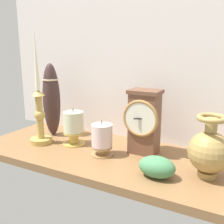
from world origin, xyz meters
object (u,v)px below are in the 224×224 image
object	(u,v)px
brass_vase_bulbous	(209,150)
tall_ceramic_vase	(52,100)
candlestick_tall_left	(39,110)
mantel_clock	(144,121)
pillar_candle_front	(74,126)
pillar_candle_near_clock	(102,139)

from	to	relation	value
brass_vase_bulbous	tall_ceramic_vase	distance (cm)	60.63
candlestick_tall_left	mantel_clock	bearing A→B (deg)	13.92
pillar_candle_front	pillar_candle_near_clock	size ratio (longest dim) A/B	1.15
candlestick_tall_left	pillar_candle_front	xyz separation A→B (cm)	(11.05, 4.82, -5.61)
pillar_candle_front	tall_ceramic_vase	world-z (taller)	tall_ceramic_vase
pillar_candle_front	candlestick_tall_left	bearing A→B (deg)	-156.44
pillar_candle_near_clock	tall_ceramic_vase	xyz separation A→B (cm)	(-27.43, 8.49, 8.74)
mantel_clock	pillar_candle_near_clock	bearing A→B (deg)	-144.27
candlestick_tall_left	tall_ceramic_vase	distance (cm)	10.00
candlestick_tall_left	pillar_candle_near_clock	xyz separation A→B (cm)	(24.94, 0.99, -6.75)
brass_vase_bulbous	pillar_candle_front	bearing A→B (deg)	175.72
pillar_candle_front	mantel_clock	bearing A→B (deg)	9.32
candlestick_tall_left	tall_ceramic_vase	size ratio (longest dim) A/B	1.46
candlestick_tall_left	pillar_candle_near_clock	distance (cm)	25.85
candlestick_tall_left	brass_vase_bulbous	world-z (taller)	candlestick_tall_left
pillar_candle_front	tall_ceramic_vase	distance (cm)	16.22
brass_vase_bulbous	tall_ceramic_vase	size ratio (longest dim) A/B	0.61
tall_ceramic_vase	pillar_candle_near_clock	bearing A→B (deg)	-17.19
brass_vase_bulbous	mantel_clock	bearing A→B (deg)	160.51
pillar_candle_front	pillar_candle_near_clock	bearing A→B (deg)	-15.42
tall_ceramic_vase	mantel_clock	bearing A→B (deg)	-0.85
brass_vase_bulbous	candlestick_tall_left	bearing A→B (deg)	-178.63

